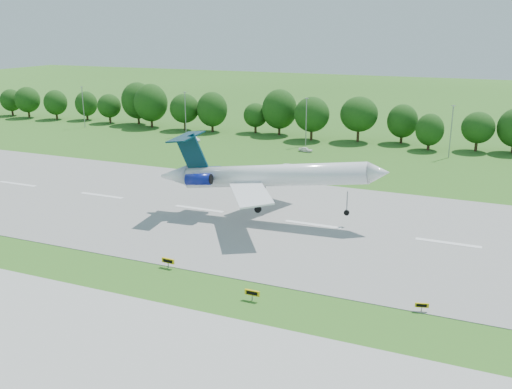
% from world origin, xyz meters
% --- Properties ---
extents(ground, '(600.00, 600.00, 0.00)m').
position_xyz_m(ground, '(0.00, 0.00, 0.00)').
color(ground, '#265516').
rests_on(ground, ground).
extents(runway, '(400.00, 45.00, 0.08)m').
position_xyz_m(runway, '(0.00, 25.00, 0.04)').
color(runway, gray).
rests_on(runway, ground).
extents(taxiway, '(400.00, 23.00, 0.08)m').
position_xyz_m(taxiway, '(0.00, -18.00, 0.04)').
color(taxiway, '#ADADA8').
rests_on(taxiway, ground).
extents(tree_line, '(288.40, 8.40, 10.40)m').
position_xyz_m(tree_line, '(0.00, 92.00, 6.19)').
color(tree_line, '#382314').
rests_on(tree_line, ground).
extents(light_poles, '(175.90, 0.25, 12.19)m').
position_xyz_m(light_poles, '(-2.50, 82.00, 6.34)').
color(light_poles, gray).
rests_on(light_poles, ground).
extents(airliner, '(37.05, 26.66, 11.56)m').
position_xyz_m(airliner, '(-8.44, 24.77, 7.20)').
color(airliner, white).
rests_on(airliner, ground).
extents(taxi_sign_left, '(1.79, 0.25, 1.26)m').
position_xyz_m(taxi_sign_left, '(1.34, -1.85, 0.93)').
color(taxi_sign_left, gray).
rests_on(taxi_sign_left, ground).
extents(taxi_sign_centre, '(1.83, 0.33, 1.28)m').
position_xyz_m(taxi_sign_centre, '(-12.07, 2.21, 0.95)').
color(taxi_sign_centre, gray).
rests_on(taxi_sign_centre, ground).
extents(taxi_sign_right, '(1.46, 0.51, 1.03)m').
position_xyz_m(taxi_sign_right, '(19.21, 2.89, 0.76)').
color(taxi_sign_right, gray).
rests_on(taxi_sign_right, ground).
extents(service_vehicle_a, '(4.37, 2.85, 1.36)m').
position_xyz_m(service_vehicle_a, '(-49.34, 75.86, 0.68)').
color(service_vehicle_a, silver).
rests_on(service_vehicle_a, ground).
extents(service_vehicle_b, '(3.54, 1.77, 1.16)m').
position_xyz_m(service_vehicle_b, '(-17.76, 75.10, 0.58)').
color(service_vehicle_b, white).
rests_on(service_vehicle_b, ground).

